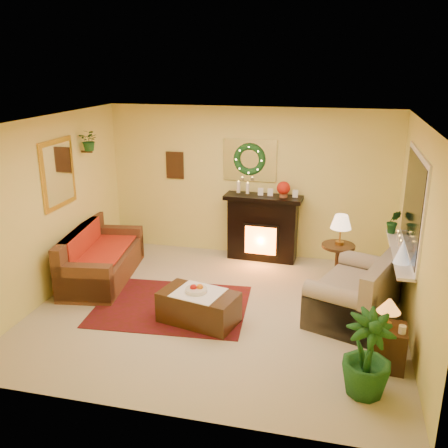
% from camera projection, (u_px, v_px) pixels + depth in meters
% --- Properties ---
extents(floor, '(5.00, 5.00, 0.00)m').
position_uv_depth(floor, '(218.00, 309.00, 6.99)').
color(floor, beige).
rests_on(floor, ground).
extents(ceiling, '(5.00, 5.00, 0.00)m').
position_uv_depth(ceiling, '(217.00, 121.00, 6.18)').
color(ceiling, white).
rests_on(ceiling, ground).
extents(wall_back, '(5.00, 5.00, 0.00)m').
position_uv_depth(wall_back, '(250.00, 183.00, 8.66)').
color(wall_back, '#EFD88C').
rests_on(wall_back, ground).
extents(wall_front, '(5.00, 5.00, 0.00)m').
position_uv_depth(wall_front, '(157.00, 295.00, 4.50)').
color(wall_front, '#EFD88C').
rests_on(wall_front, ground).
extents(wall_left, '(4.50, 4.50, 0.00)m').
position_uv_depth(wall_left, '(49.00, 209.00, 7.14)').
color(wall_left, '#EFD88C').
rests_on(wall_left, ground).
extents(wall_right, '(4.50, 4.50, 0.00)m').
position_uv_depth(wall_right, '(418.00, 236.00, 6.03)').
color(wall_right, '#EFD88C').
rests_on(wall_right, ground).
extents(area_rug, '(2.23, 1.75, 0.01)m').
position_uv_depth(area_rug, '(171.00, 306.00, 7.08)').
color(area_rug, '#531E11').
rests_on(area_rug, floor).
extents(sofa, '(1.10, 2.01, 0.82)m').
position_uv_depth(sofa, '(102.00, 253.00, 7.86)').
color(sofa, brown).
rests_on(sofa, floor).
extents(red_throw, '(0.84, 1.36, 0.02)m').
position_uv_depth(red_throw, '(101.00, 248.00, 7.99)').
color(red_throw, red).
rests_on(red_throw, sofa).
extents(fireplace, '(1.18, 0.42, 1.07)m').
position_uv_depth(fireplace, '(263.00, 229.00, 8.64)').
color(fireplace, black).
rests_on(fireplace, floor).
extents(poinsettia, '(0.22, 0.22, 0.22)m').
position_uv_depth(poinsettia, '(283.00, 188.00, 8.30)').
color(poinsettia, '#B81C0E').
rests_on(poinsettia, fireplace).
extents(mantel_candle_a, '(0.06, 0.06, 0.19)m').
position_uv_depth(mantel_candle_a, '(238.00, 187.00, 8.53)').
color(mantel_candle_a, silver).
rests_on(mantel_candle_a, fireplace).
extents(mantel_candle_b, '(0.06, 0.06, 0.19)m').
position_uv_depth(mantel_candle_b, '(248.00, 188.00, 8.45)').
color(mantel_candle_b, white).
rests_on(mantel_candle_b, fireplace).
extents(mantel_mirror, '(0.92, 0.02, 0.72)m').
position_uv_depth(mantel_mirror, '(250.00, 160.00, 8.52)').
color(mantel_mirror, white).
rests_on(mantel_mirror, wall_back).
extents(wreath, '(0.55, 0.11, 0.55)m').
position_uv_depth(wreath, '(249.00, 159.00, 8.47)').
color(wreath, '#194719').
rests_on(wreath, wall_back).
extents(wall_art, '(0.32, 0.03, 0.48)m').
position_uv_depth(wall_art, '(175.00, 165.00, 8.86)').
color(wall_art, '#381E11').
rests_on(wall_art, wall_back).
extents(gold_mirror, '(0.03, 0.84, 1.00)m').
position_uv_depth(gold_mirror, '(58.00, 174.00, 7.27)').
color(gold_mirror, gold).
rests_on(gold_mirror, wall_left).
extents(hanging_plant, '(0.33, 0.28, 0.36)m').
position_uv_depth(hanging_plant, '(90.00, 150.00, 7.86)').
color(hanging_plant, '#194719').
rests_on(hanging_plant, wall_left).
extents(loveseat, '(1.35, 1.75, 0.89)m').
position_uv_depth(loveseat, '(355.00, 286.00, 6.73)').
color(loveseat, tan).
rests_on(loveseat, floor).
extents(window_frame, '(0.03, 1.86, 1.36)m').
position_uv_depth(window_frame, '(414.00, 204.00, 6.46)').
color(window_frame, white).
rests_on(window_frame, wall_right).
extents(window_glass, '(0.02, 1.70, 1.22)m').
position_uv_depth(window_glass, '(413.00, 204.00, 6.46)').
color(window_glass, black).
rests_on(window_glass, wall_right).
extents(window_sill, '(0.22, 1.86, 0.04)m').
position_uv_depth(window_sill, '(400.00, 252.00, 6.70)').
color(window_sill, white).
rests_on(window_sill, wall_right).
extents(mini_tree, '(0.21, 0.21, 0.31)m').
position_uv_depth(mini_tree, '(403.00, 252.00, 6.24)').
color(mini_tree, silver).
rests_on(mini_tree, window_sill).
extents(sill_plant, '(0.25, 0.20, 0.46)m').
position_uv_depth(sill_plant, '(394.00, 221.00, 7.32)').
color(sill_plant, black).
rests_on(sill_plant, window_sill).
extents(side_table_round, '(0.52, 0.52, 0.66)m').
position_uv_depth(side_table_round, '(337.00, 265.00, 7.68)').
color(side_table_round, '#382617').
rests_on(side_table_round, floor).
extents(lamp_cream, '(0.31, 0.31, 0.48)m').
position_uv_depth(lamp_cream, '(340.00, 231.00, 7.52)').
color(lamp_cream, beige).
rests_on(lamp_cream, side_table_round).
extents(end_table_square, '(0.42, 0.42, 0.49)m').
position_uv_depth(end_table_square, '(387.00, 345.00, 5.62)').
color(end_table_square, '#4C2B18').
rests_on(end_table_square, floor).
extents(lamp_tiffany, '(0.26, 0.26, 0.38)m').
position_uv_depth(lamp_tiffany, '(389.00, 307.00, 5.48)').
color(lamp_tiffany, '#F3A71B').
rests_on(lamp_tiffany, end_table_square).
extents(coffee_table, '(1.11, 0.77, 0.43)m').
position_uv_depth(coffee_table, '(199.00, 308.00, 6.59)').
color(coffee_table, black).
rests_on(coffee_table, floor).
extents(fruit_bowl, '(0.29, 0.29, 0.07)m').
position_uv_depth(fruit_bowl, '(196.00, 291.00, 6.53)').
color(fruit_bowl, silver).
rests_on(fruit_bowl, coffee_table).
extents(floor_palm, '(2.04, 2.04, 2.76)m').
position_uv_depth(floor_palm, '(367.00, 356.00, 5.09)').
color(floor_palm, '#2B5B26').
rests_on(floor_palm, floor).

